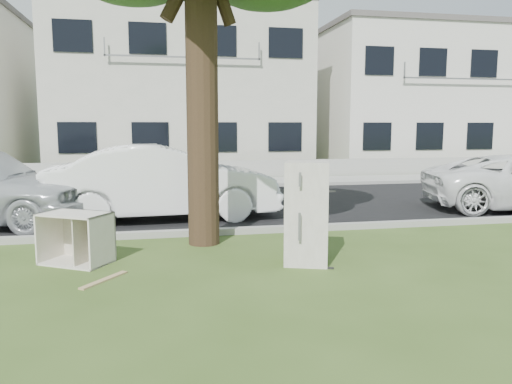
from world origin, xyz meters
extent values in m
plane|color=#354E1C|center=(0.00, 0.00, 0.00)|extent=(120.00, 120.00, 0.00)
cube|color=black|center=(0.00, 6.00, 0.01)|extent=(120.00, 7.00, 0.01)
cube|color=gray|center=(0.00, 2.45, 0.00)|extent=(120.00, 0.18, 0.12)
cube|color=gray|center=(0.00, 9.55, 0.00)|extent=(120.00, 0.18, 0.12)
cube|color=gray|center=(0.00, 11.00, 0.01)|extent=(120.00, 2.80, 0.01)
cube|color=gray|center=(0.00, 12.60, 0.35)|extent=(120.00, 0.15, 0.70)
cylinder|color=black|center=(-0.40, 1.80, 2.60)|extent=(0.54, 0.54, 5.20)
cube|color=#B5B5A5|center=(0.00, 17.50, 3.60)|extent=(11.00, 8.00, 7.20)
cube|color=#595451|center=(0.00, 17.50, 7.32)|extent=(11.22, 8.16, 0.24)
cube|color=silver|center=(12.00, 17.50, 3.30)|extent=(10.00, 8.00, 6.60)
cube|color=#595451|center=(12.00, 17.50, 6.72)|extent=(10.20, 8.16, 0.24)
cube|color=beige|center=(0.98, 0.22, 0.77)|extent=(0.79, 0.76, 1.53)
cube|color=white|center=(-2.40, 0.91, 0.38)|extent=(1.15, 1.03, 0.77)
cube|color=tan|center=(-1.92, -0.07, 0.01)|extent=(0.58, 0.73, 0.02)
imported|color=white|center=(-1.03, 4.29, 0.82)|extent=(5.04, 1.95, 1.64)
camera|label=1|loc=(-1.20, -6.77, 2.05)|focal=35.00mm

